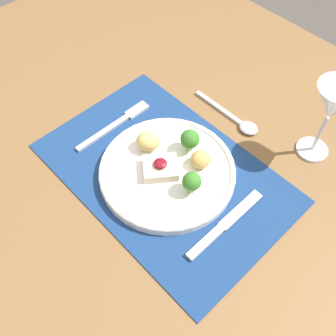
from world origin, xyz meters
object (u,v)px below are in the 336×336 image
object	(u,v)px
dinner_plate	(169,169)
spoon	(239,121)
knife	(221,228)
wine_glass_near	(333,106)
fork	(118,123)

from	to	relation	value
dinner_plate	spoon	distance (m)	0.21
dinner_plate	knife	distance (m)	0.16
knife	spoon	size ratio (longest dim) A/B	1.09
dinner_plate	wine_glass_near	xyz separation A→B (m)	(0.16, 0.26, 0.11)
fork	spoon	xyz separation A→B (m)	(0.18, 0.20, -0.00)
spoon	wine_glass_near	world-z (taller)	wine_glass_near
dinner_plate	fork	world-z (taller)	dinner_plate
knife	spoon	bearing A→B (deg)	124.61
fork	knife	distance (m)	0.33
dinner_plate	wine_glass_near	size ratio (longest dim) A/B	1.52
dinner_plate	knife	xyz separation A→B (m)	(0.16, -0.02, -0.01)
knife	wine_glass_near	xyz separation A→B (m)	(0.01, 0.28, 0.13)
knife	spoon	xyz separation A→B (m)	(-0.15, 0.22, -0.00)
knife	wine_glass_near	distance (m)	0.30
fork	wine_glass_near	world-z (taller)	wine_glass_near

